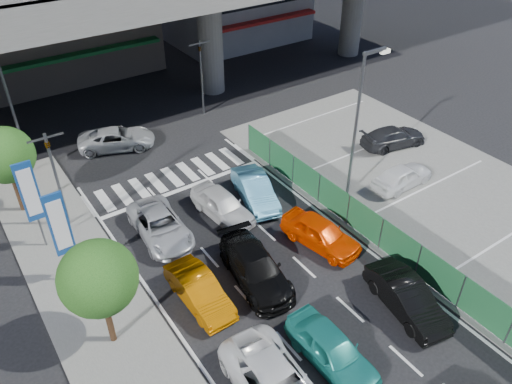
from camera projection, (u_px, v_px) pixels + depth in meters
ground at (320, 327)px, 19.81m from camera, size 120.00×120.00×0.00m
parking_lot at (455, 207)px, 26.20m from camera, size 12.00×28.00×0.06m
sidewalk_left at (114, 340)px, 19.23m from camera, size 4.00×30.00×0.12m
fence_run at (397, 246)px, 22.39m from camera, size 0.16×22.00×1.80m
traffic_light_left at (51, 158)px, 22.71m from camera, size 1.60×1.24×5.20m
traffic_light_right at (200, 59)px, 32.79m from camera, size 1.60×1.24×5.20m
street_lamp_right at (360, 115)px, 24.36m from camera, size 1.65×0.22×8.00m
street_lamp_left at (12, 96)px, 26.19m from camera, size 1.65×0.22×8.00m
signboard_near at (60, 227)px, 20.07m from camera, size 0.80×0.14×4.70m
signboard_far at (30, 195)px, 21.90m from camera, size 0.80×0.14×4.70m
tree_near at (98, 278)px, 17.30m from camera, size 2.80×2.80×4.80m
tree_far at (5, 155)px, 23.97m from camera, size 2.80×2.80×4.80m
taxi_teal_mid at (332, 349)px, 18.13m from camera, size 1.64×4.06×1.38m
hatch_black_mid_right at (407, 297)px, 20.18m from camera, size 2.17×4.33×1.36m
taxi_orange_left at (199, 291)px, 20.53m from camera, size 1.45×3.95×1.29m
sedan_black_mid at (255, 268)px, 21.55m from camera, size 2.60×4.99×1.38m
taxi_orange_right at (321, 233)px, 23.43m from camera, size 2.39×4.29×1.38m
wagon_silver_front_left at (160, 226)px, 23.97m from camera, size 2.39×4.68×1.26m
sedan_white_front_mid at (222, 205)px, 25.23m from camera, size 1.96×4.17×1.38m
kei_truck_front_right at (255, 190)px, 26.29m from camera, size 2.48×4.42×1.38m
crossing_wagon_silver at (117, 139)px, 30.85m from camera, size 5.07×3.66×1.28m
parked_sedan_white at (402, 176)px, 27.36m from camera, size 3.78×1.57×1.28m
parked_sedan_dgrey at (393, 137)px, 30.95m from camera, size 4.49×2.52×1.23m
traffic_cone at (353, 216)px, 24.89m from camera, size 0.50×0.50×0.73m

